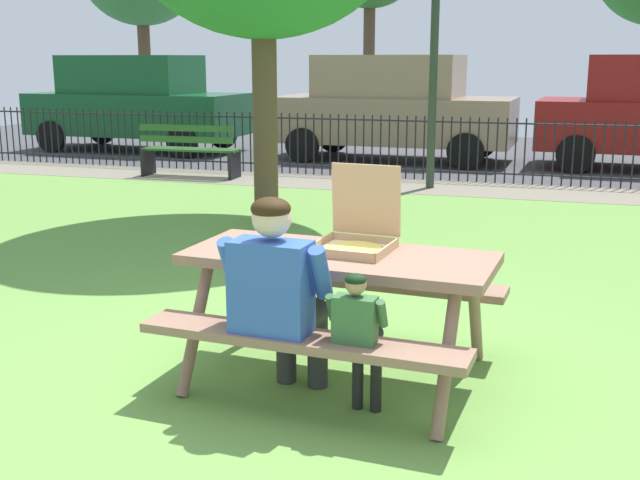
{
  "coord_description": "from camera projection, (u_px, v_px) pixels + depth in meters",
  "views": [
    {
      "loc": [
        1.36,
        -4.14,
        1.89
      ],
      "look_at": [
        -0.1,
        0.53,
        0.75
      ],
      "focal_mm": 44.16,
      "sensor_mm": 36.0,
      "label": 1
    }
  ],
  "objects": [
    {
      "name": "child_at_table",
      "position": [
        359.0,
        331.0,
        4.07
      ],
      "size": [
        0.32,
        0.32,
        0.83
      ],
      "color": "black",
      "rests_on": "ground"
    },
    {
      "name": "cobblestone_walkway",
      "position": [
        466.0,
        189.0,
        11.61
      ],
      "size": [
        28.0,
        1.4,
        0.01
      ],
      "primitive_type": "cube",
      "color": "gray"
    },
    {
      "name": "parked_car_left",
      "position": [
        393.0,
        106.0,
        14.65
      ],
      "size": [
        4.46,
        2.03,
        1.94
      ],
      "color": "#9B7D63",
      "rests_on": "ground"
    },
    {
      "name": "adult_at_table",
      "position": [
        279.0,
        292.0,
        4.23
      ],
      "size": [
        0.62,
        0.61,
        1.19
      ],
      "color": "#2F2F2F",
      "rests_on": "ground"
    },
    {
      "name": "street_asphalt",
      "position": [
        494.0,
        155.0,
        15.78
      ],
      "size": [
        28.0,
        7.58,
        0.01
      ],
      "primitive_type": "cube",
      "color": "#424247"
    },
    {
      "name": "parked_car_far_left",
      "position": [
        136.0,
        102.0,
        16.22
      ],
      "size": [
        4.44,
        1.99,
        1.94
      ],
      "color": "#134C28",
      "rests_on": "ground"
    },
    {
      "name": "pizza_box_open",
      "position": [
        357.0,
        234.0,
        4.68
      ],
      "size": [
        0.47,
        0.5,
        0.49
      ],
      "color": "tan",
      "rests_on": "picnic_table_foreground"
    },
    {
      "name": "pizza_slice_on_table",
      "position": [
        282.0,
        252.0,
        4.61
      ],
      "size": [
        0.2,
        0.28,
        0.02
      ],
      "color": "#F9DE72",
      "rests_on": "picnic_table_foreground"
    },
    {
      "name": "park_bench_left",
      "position": [
        190.0,
        151.0,
        12.67
      ],
      "size": [
        1.61,
        0.52,
        0.85
      ],
      "color": "#2D5927",
      "rests_on": "ground"
    },
    {
      "name": "picnic_table_foreground",
      "position": [
        339.0,
        282.0,
        4.64
      ],
      "size": [
        1.89,
        1.59,
        0.79
      ],
      "color": "#916955",
      "rests_on": "ground"
    },
    {
      "name": "ground",
      "position": [
        386.0,
        289.0,
        6.61
      ],
      "size": [
        28.0,
        12.16,
        0.02
      ],
      "primitive_type": "cube",
      "color": "#699A44"
    },
    {
      "name": "lamp_post_walkway",
      "position": [
        436.0,
        3.0,
        11.1
      ],
      "size": [
        0.28,
        0.28,
        4.36
      ],
      "color": "#2D382D",
      "rests_on": "ground"
    },
    {
      "name": "iron_fence_streetside",
      "position": [
        473.0,
        149.0,
        12.14
      ],
      "size": [
        22.43,
        0.03,
        1.0
      ],
      "color": "black",
      "rests_on": "ground"
    }
  ]
}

